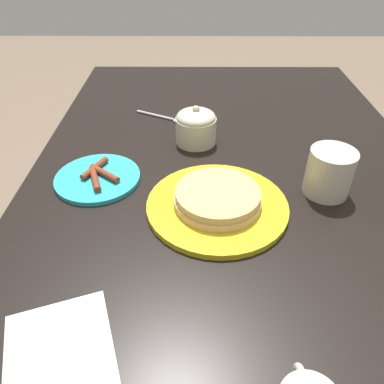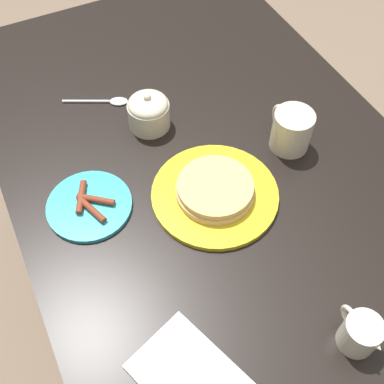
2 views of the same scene
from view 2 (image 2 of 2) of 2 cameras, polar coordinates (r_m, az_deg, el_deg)
The scene contains 9 objects.
ground_plane at distance 1.72m, azimuth 1.97°, elevation -13.26°, with size 8.00×8.00×0.00m, color #7A6651.
dining_table at distance 1.16m, azimuth 2.83°, elevation -1.10°, with size 1.50×0.89×0.75m.
pancake_plate at distance 1.02m, azimuth 2.74°, elevation 0.03°, with size 0.27×0.27×0.04m.
side_plate_bacon at distance 1.04m, azimuth -12.06°, elevation -1.53°, with size 0.18×0.18×0.02m.
coffee_mug at distance 1.11m, azimuth 11.73°, elevation 7.19°, with size 0.12×0.09×0.10m.
creamer_pitcher at distance 0.90m, azimuth 19.34°, elevation -15.57°, with size 0.10×0.07×0.08m.
sugar_bowl at distance 1.14m, azimuth -5.16°, elevation 9.50°, with size 0.10×0.10×0.10m.
napkin at distance 0.87m, azimuth -0.11°, elevation -21.19°, with size 0.23×0.19×0.01m.
spoon at distance 1.24m, azimuth -9.95°, elevation 10.55°, with size 0.09×0.15×0.01m.
Camera 2 is at (-0.57, 0.35, 1.59)m, focal length 45.00 mm.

